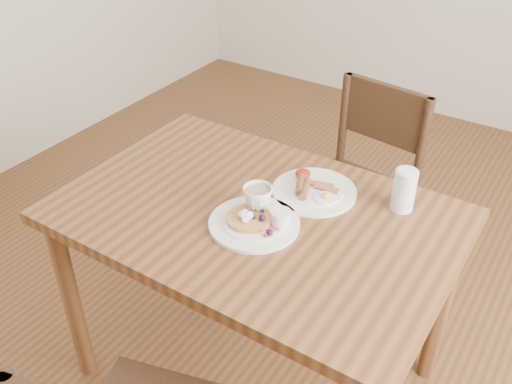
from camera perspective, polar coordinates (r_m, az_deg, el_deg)
ground at (r=2.27m, az=0.00°, el=-17.36°), size 5.00×5.00×0.00m
dining_table at (r=1.80m, az=0.00°, el=-4.44°), size 1.20×0.80×0.75m
chair_far at (r=2.37m, az=10.35°, el=0.84°), size 0.47×0.47×0.88m
pancake_plate at (r=1.68m, az=0.02°, el=-2.96°), size 0.27×0.27×0.06m
breakfast_plate at (r=1.82m, az=5.71°, el=0.22°), size 0.27×0.27×0.04m
teacup_saucer at (r=1.71m, az=0.17°, el=-0.95°), size 0.14×0.14×0.09m
water_glass at (r=1.77m, az=14.59°, el=0.19°), size 0.07×0.07×0.13m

